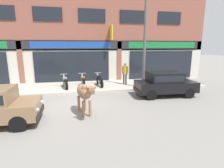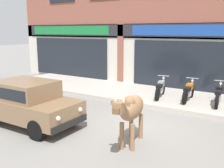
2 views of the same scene
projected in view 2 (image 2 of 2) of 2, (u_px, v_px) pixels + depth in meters
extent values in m
plane|color=gray|center=(132.00, 127.00, 8.42)|extent=(90.00, 90.00, 0.00)
cube|color=#B7AFA3|center=(174.00, 98.00, 11.68)|extent=(19.00, 3.54, 0.15)
cube|color=beige|center=(190.00, 58.00, 13.04)|extent=(23.00, 0.55, 3.40)
cube|color=#28282D|center=(189.00, 30.00, 12.51)|extent=(22.08, 0.08, 0.64)
cube|color=black|center=(69.00, 57.00, 16.88)|extent=(5.83, 0.10, 2.40)
cube|color=#197A38|center=(68.00, 30.00, 16.52)|extent=(6.13, 0.05, 0.52)
cube|color=#8E5142|center=(121.00, 55.00, 14.81)|extent=(0.36, 0.12, 3.40)
cube|color=black|center=(187.00, 66.00, 12.84)|extent=(5.83, 0.10, 2.40)
cube|color=#1E479E|center=(189.00, 30.00, 12.48)|extent=(6.13, 0.05, 0.52)
ellipsoid|color=#936B47|center=(132.00, 108.00, 7.01)|extent=(0.80, 1.48, 0.60)
sphere|color=#936B47|center=(129.00, 102.00, 6.71)|extent=(0.32, 0.32, 0.32)
cylinder|color=#936B47|center=(132.00, 137.00, 6.70)|extent=(0.12, 0.12, 0.72)
cylinder|color=#936B47|center=(122.00, 136.00, 6.80)|extent=(0.12, 0.12, 0.72)
cylinder|color=#936B47|center=(141.00, 126.00, 7.50)|extent=(0.12, 0.12, 0.72)
cylinder|color=#936B47|center=(131.00, 125.00, 7.59)|extent=(0.12, 0.12, 0.72)
cylinder|color=#936B47|center=(123.00, 111.00, 6.23)|extent=(0.33, 0.51, 0.43)
cube|color=#936B47|center=(119.00, 107.00, 5.96)|extent=(0.29, 0.40, 0.26)
cube|color=brown|center=(117.00, 111.00, 5.80)|extent=(0.19, 0.17, 0.14)
cone|color=beige|center=(124.00, 99.00, 5.92)|extent=(0.08, 0.12, 0.19)
cone|color=beige|center=(116.00, 98.00, 5.99)|extent=(0.08, 0.12, 0.19)
cube|color=#936B47|center=(127.00, 104.00, 5.96)|extent=(0.15, 0.07, 0.10)
cube|color=#936B47|center=(114.00, 103.00, 6.07)|extent=(0.15, 0.07, 0.10)
cylinder|color=#936B47|center=(139.00, 108.00, 7.74)|extent=(0.07, 0.17, 0.60)
cylinder|color=black|center=(70.00, 116.00, 8.56)|extent=(0.60, 0.19, 0.60)
cylinder|color=black|center=(37.00, 130.00, 7.36)|extent=(0.60, 0.19, 0.60)
cylinder|color=black|center=(23.00, 106.00, 9.75)|extent=(0.60, 0.19, 0.60)
cube|color=#846647|center=(28.00, 107.00, 8.50)|extent=(3.52, 1.63, 0.60)
cube|color=#846647|center=(25.00, 89.00, 8.43)|extent=(1.91, 1.46, 0.56)
cube|color=black|center=(25.00, 89.00, 8.43)|extent=(1.76, 1.48, 0.35)
cube|color=black|center=(69.00, 123.00, 7.64)|extent=(0.14, 1.52, 0.20)
sphere|color=silver|center=(80.00, 110.00, 7.97)|extent=(0.14, 0.14, 0.14)
sphere|color=silver|center=(58.00, 118.00, 7.17)|extent=(0.14, 0.14, 0.14)
cube|color=red|center=(7.00, 94.00, 9.80)|extent=(0.03, 0.16, 0.14)
cylinder|color=black|center=(163.00, 88.00, 12.11)|extent=(0.21, 0.57, 0.56)
cylinder|color=black|center=(157.00, 94.00, 10.97)|extent=(0.21, 0.57, 0.56)
cube|color=#B2B5BA|center=(160.00, 90.00, 11.51)|extent=(0.26, 0.35, 0.24)
cube|color=#A8AAB2|center=(161.00, 84.00, 11.61)|extent=(0.31, 0.44, 0.24)
cube|color=black|center=(159.00, 86.00, 11.24)|extent=(0.32, 0.55, 0.12)
cylinder|color=#B2B5BA|center=(163.00, 82.00, 11.99)|extent=(0.09, 0.27, 0.59)
cylinder|color=#B2B5BA|center=(163.00, 76.00, 11.97)|extent=(0.52, 0.13, 0.03)
sphere|color=silver|center=(164.00, 78.00, 12.05)|extent=(0.12, 0.12, 0.12)
cylinder|color=#B2B5BA|center=(156.00, 93.00, 11.24)|extent=(0.15, 0.48, 0.06)
cylinder|color=black|center=(192.00, 91.00, 11.51)|extent=(0.14, 0.57, 0.56)
cylinder|color=black|center=(185.00, 97.00, 10.44)|extent=(0.14, 0.57, 0.56)
cube|color=#B2B5BA|center=(188.00, 93.00, 10.95)|extent=(0.22, 0.33, 0.24)
cube|color=orange|center=(190.00, 86.00, 11.03)|extent=(0.27, 0.42, 0.24)
cube|color=black|center=(187.00, 89.00, 10.69)|extent=(0.25, 0.53, 0.12)
cylinder|color=#B2B5BA|center=(192.00, 85.00, 11.40)|extent=(0.06, 0.27, 0.59)
cylinder|color=#B2B5BA|center=(192.00, 78.00, 11.38)|extent=(0.52, 0.07, 0.03)
sphere|color=silver|center=(192.00, 81.00, 11.45)|extent=(0.12, 0.12, 0.12)
cylinder|color=#B2B5BA|center=(184.00, 97.00, 10.71)|extent=(0.09, 0.48, 0.06)
cylinder|color=black|center=(220.00, 94.00, 10.92)|extent=(0.16, 0.57, 0.56)
cylinder|color=black|center=(217.00, 101.00, 9.83)|extent=(0.16, 0.57, 0.56)
cube|color=#B2B5BA|center=(218.00, 97.00, 10.35)|extent=(0.23, 0.34, 0.24)
cube|color=black|center=(219.00, 90.00, 10.44)|extent=(0.28, 0.42, 0.24)
cube|color=black|center=(218.00, 92.00, 10.09)|extent=(0.27, 0.54, 0.12)
cylinder|color=#B2B5BA|center=(220.00, 88.00, 10.81)|extent=(0.07, 0.27, 0.59)
cylinder|color=#B2B5BA|center=(221.00, 81.00, 10.79)|extent=(0.52, 0.09, 0.03)
sphere|color=silver|center=(221.00, 83.00, 10.86)|extent=(0.12, 0.12, 0.12)
cylinder|color=#B2B5BA|center=(214.00, 101.00, 10.10)|extent=(0.11, 0.48, 0.06)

